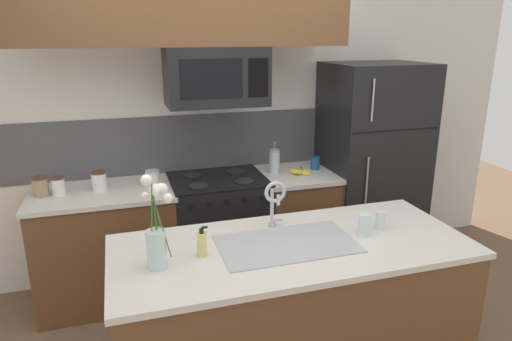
# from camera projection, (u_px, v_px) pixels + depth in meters

# --- Properties ---
(rear_partition) EXTENTS (5.20, 0.10, 2.60)m
(rear_partition) POSITION_uv_depth(u_px,v_px,m) (241.00, 121.00, 3.96)
(rear_partition) COLOR silver
(rear_partition) RESTS_ON ground
(splash_band) EXTENTS (3.39, 0.01, 0.48)m
(splash_band) POSITION_uv_depth(u_px,v_px,m) (209.00, 142.00, 3.87)
(splash_band) COLOR #4C4C51
(splash_band) RESTS_ON rear_partition
(back_counter_left) EXTENTS (1.05, 0.65, 0.91)m
(back_counter_left) POSITION_uv_depth(u_px,v_px,m) (107.00, 246.00, 3.53)
(back_counter_left) COLOR brown
(back_counter_left) RESTS_ON ground
(back_counter_right) EXTENTS (0.62, 0.65, 0.91)m
(back_counter_right) POSITION_uv_depth(u_px,v_px,m) (295.00, 222.00, 3.97)
(back_counter_right) COLOR brown
(back_counter_right) RESTS_ON ground
(stove_range) EXTENTS (0.76, 0.64, 0.93)m
(stove_range) POSITION_uv_depth(u_px,v_px,m) (219.00, 231.00, 3.78)
(stove_range) COLOR black
(stove_range) RESTS_ON ground
(microwave) EXTENTS (0.74, 0.40, 0.43)m
(microwave) POSITION_uv_depth(u_px,v_px,m) (216.00, 76.00, 3.39)
(microwave) COLOR black
(upper_cabinet_band) EXTENTS (2.37, 0.34, 0.60)m
(upper_cabinet_band) POSITION_uv_depth(u_px,v_px,m) (185.00, 2.00, 3.15)
(upper_cabinet_band) COLOR brown
(refrigerator) EXTENTS (0.82, 0.74, 1.80)m
(refrigerator) POSITION_uv_depth(u_px,v_px,m) (369.00, 166.00, 4.06)
(refrigerator) COLOR black
(refrigerator) RESTS_ON ground
(storage_jar_tall) EXTENTS (0.11, 0.11, 0.14)m
(storage_jar_tall) POSITION_uv_depth(u_px,v_px,m) (41.00, 186.00, 3.27)
(storage_jar_tall) COLOR #997F5B
(storage_jar_tall) RESTS_ON back_counter_left
(storage_jar_medium) EXTENTS (0.09, 0.09, 0.13)m
(storage_jar_medium) POSITION_uv_depth(u_px,v_px,m) (58.00, 186.00, 3.29)
(storage_jar_medium) COLOR silver
(storage_jar_medium) RESTS_ON back_counter_left
(storage_jar_short) EXTENTS (0.11, 0.11, 0.15)m
(storage_jar_short) POSITION_uv_depth(u_px,v_px,m) (99.00, 181.00, 3.38)
(storage_jar_short) COLOR silver
(storage_jar_short) RESTS_ON back_counter_left
(storage_jar_squat) EXTENTS (0.11, 0.11, 0.12)m
(storage_jar_squat) POSITION_uv_depth(u_px,v_px,m) (153.00, 178.00, 3.49)
(storage_jar_squat) COLOR silver
(storage_jar_squat) RESTS_ON back_counter_left
(banana_bunch) EXTENTS (0.19, 0.12, 0.08)m
(banana_bunch) POSITION_uv_depth(u_px,v_px,m) (301.00, 172.00, 3.78)
(banana_bunch) COLOR yellow
(banana_bunch) RESTS_ON back_counter_right
(french_press) EXTENTS (0.09, 0.09, 0.27)m
(french_press) POSITION_uv_depth(u_px,v_px,m) (274.00, 161.00, 3.81)
(french_press) COLOR silver
(french_press) RESTS_ON back_counter_right
(coffee_tin) EXTENTS (0.08, 0.08, 0.11)m
(coffee_tin) POSITION_uv_depth(u_px,v_px,m) (315.00, 163.00, 3.92)
(coffee_tin) COLOR #1E5184
(coffee_tin) RESTS_ON back_counter_right
(island_counter) EXTENTS (2.00, 0.86, 0.91)m
(island_counter) POSITION_uv_depth(u_px,v_px,m) (291.00, 314.00, 2.68)
(island_counter) COLOR brown
(island_counter) RESTS_ON ground
(kitchen_sink) EXTENTS (0.76, 0.44, 0.16)m
(kitchen_sink) POSITION_uv_depth(u_px,v_px,m) (287.00, 256.00, 2.55)
(kitchen_sink) COLOR #ADAFB5
(kitchen_sink) RESTS_ON island_counter
(sink_faucet) EXTENTS (0.14, 0.14, 0.31)m
(sink_faucet) POSITION_uv_depth(u_px,v_px,m) (275.00, 198.00, 2.68)
(sink_faucet) COLOR #B7BABF
(sink_faucet) RESTS_ON island_counter
(dish_soap_bottle) EXTENTS (0.06, 0.05, 0.16)m
(dish_soap_bottle) POSITION_uv_depth(u_px,v_px,m) (202.00, 244.00, 2.39)
(dish_soap_bottle) COLOR #DBCC75
(dish_soap_bottle) RESTS_ON island_counter
(drinking_glass) EXTENTS (0.08, 0.08, 0.13)m
(drinking_glass) POSITION_uv_depth(u_px,v_px,m) (364.00, 224.00, 2.64)
(drinking_glass) COLOR silver
(drinking_glass) RESTS_ON island_counter
(spare_glass) EXTENTS (0.06, 0.06, 0.11)m
(spare_glass) POSITION_uv_depth(u_px,v_px,m) (380.00, 220.00, 2.73)
(spare_glass) COLOR silver
(spare_glass) RESTS_ON island_counter
(flower_vase) EXTENTS (0.14, 0.15, 0.49)m
(flower_vase) POSITION_uv_depth(u_px,v_px,m) (156.00, 236.00, 2.25)
(flower_vase) COLOR silver
(flower_vase) RESTS_ON island_counter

